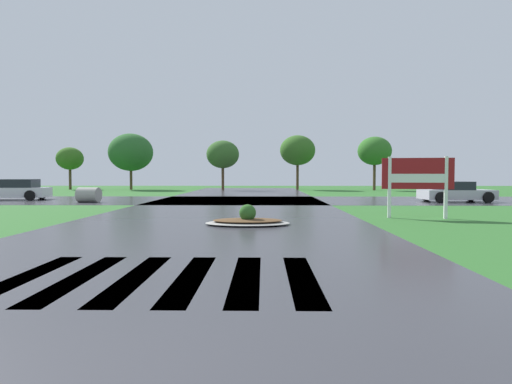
{
  "coord_description": "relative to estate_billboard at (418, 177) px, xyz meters",
  "views": [
    {
      "loc": [
        1.63,
        -3.11,
        1.68
      ],
      "look_at": [
        1.37,
        12.21,
        1.06
      ],
      "focal_mm": 31.04,
      "sensor_mm": 36.0,
      "label": 1
    }
  ],
  "objects": [
    {
      "name": "asphalt_cross_road",
      "position": [
        -7.46,
        11.45,
        -1.57
      ],
      "size": [
        90.0,
        9.45,
        0.01
      ],
      "primitive_type": "cube",
      "color": "#35353A",
      "rests_on": "ground"
    },
    {
      "name": "drainage_pipe_stack",
      "position": [
        -16.23,
        9.23,
        -1.13
      ],
      "size": [
        1.38,
        1.05,
        0.88
      ],
      "color": "#9E9B93",
      "rests_on": "ground"
    },
    {
      "name": "median_island",
      "position": [
        -6.36,
        -2.27,
        -1.43
      ],
      "size": [
        2.8,
        1.72,
        0.68
      ],
      "color": "#9E9B93",
      "rests_on": "ground"
    },
    {
      "name": "asphalt_roadway",
      "position": [
        -7.46,
        -3.73,
        -1.57
      ],
      "size": [
        10.5,
        80.0,
        0.01
      ],
      "primitive_type": "cube",
      "color": "#35353A",
      "rests_on": "ground"
    },
    {
      "name": "car_silver_hatch",
      "position": [
        5.77,
        10.02,
        -1.0
      ],
      "size": [
        4.25,
        2.37,
        1.23
      ],
      "rotation": [
        0.0,
        0.0,
        0.06
      ],
      "color": "#B7B7BF",
      "rests_on": "ground"
    },
    {
      "name": "background_treeline",
      "position": [
        -11.54,
        29.98,
        2.36
      ],
      "size": [
        35.57,
        5.63,
        6.01
      ],
      "color": "#4C3823",
      "rests_on": "ground"
    },
    {
      "name": "crosswalk_stripes",
      "position": [
        -7.46,
        -9.75,
        -1.57
      ],
      "size": [
        4.95,
        3.47,
        0.01
      ],
      "color": "white",
      "rests_on": "ground"
    },
    {
      "name": "car_blue_compact",
      "position": [
        -22.24,
        11.77,
        -0.94
      ],
      "size": [
        4.73,
        2.46,
        1.34
      ],
      "rotation": [
        0.0,
        0.0,
        3.24
      ],
      "color": "silver",
      "rests_on": "ground"
    },
    {
      "name": "estate_billboard",
      "position": [
        0.0,
        0.0,
        0.0
      ],
      "size": [
        2.59,
        0.51,
        2.34
      ],
      "rotation": [
        0.0,
        0.0,
        2.98
      ],
      "color": "white",
      "rests_on": "ground"
    }
  ]
}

